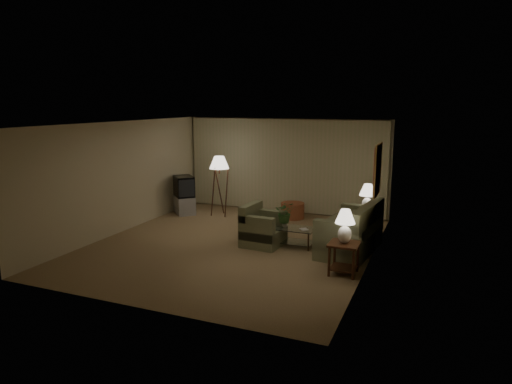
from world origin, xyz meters
TOP-DOWN VIEW (x-y plane):
  - ground at (0.00, 0.00)m, footprint 7.00×7.00m
  - room_shell at (0.02, 1.51)m, footprint 6.04×7.02m
  - sofa at (2.50, 0.48)m, footprint 2.11×1.40m
  - armchair at (0.64, 0.19)m, footprint 0.98×0.94m
  - side_table_near at (2.65, -0.87)m, footprint 0.54×0.54m
  - side_table_far at (2.65, 1.73)m, footprint 0.47×0.40m
  - table_lamp_near at (2.65, -0.87)m, footprint 0.37×0.37m
  - table_lamp_far at (2.65, 1.73)m, footprint 0.39×0.39m
  - coffee_table at (1.22, 0.38)m, footprint 1.05×0.58m
  - tv_cabinet at (-2.55, 2.10)m, footprint 1.26×1.26m
  - crt_tv at (-2.55, 2.10)m, footprint 1.16×1.16m
  - floor_lamp at (-1.49, 2.26)m, footprint 0.55×0.55m
  - ottoman at (0.50, 2.75)m, footprint 0.73×0.73m
  - vase at (1.07, 0.38)m, footprint 0.17×0.17m
  - flowers at (1.07, 0.38)m, footprint 0.53×0.50m
  - book at (1.47, 0.28)m, footprint 0.25×0.26m

SIDE VIEW (x-z plane):
  - ground at x=0.00m, z-range 0.00..0.00m
  - ottoman at x=0.50m, z-range 0.00..0.43m
  - tv_cabinet at x=-2.55m, z-range 0.00..0.50m
  - coffee_table at x=1.22m, z-range 0.07..0.48m
  - armchair at x=0.64m, z-range 0.00..0.73m
  - side_table_far at x=2.65m, z-range 0.10..0.70m
  - side_table_near at x=2.65m, z-range 0.11..0.71m
  - sofa at x=2.50m, z-range 0.00..0.84m
  - book at x=1.47m, z-range 0.41..0.43m
  - vase at x=1.07m, z-range 0.41..0.56m
  - crt_tv at x=-2.55m, z-range 0.50..1.08m
  - flowers at x=1.07m, z-range 0.56..1.04m
  - floor_lamp at x=-1.49m, z-range 0.04..1.72m
  - table_lamp_near at x=2.65m, z-range 0.66..1.30m
  - table_lamp_far at x=2.65m, z-range 0.66..1.33m
  - room_shell at x=0.02m, z-range 0.39..3.11m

